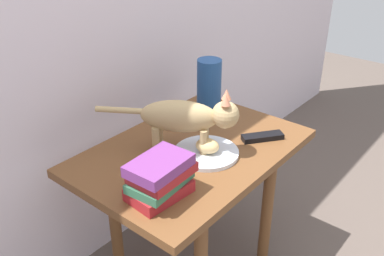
# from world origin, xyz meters

# --- Properties ---
(side_table) EXTENTS (0.80, 0.55, 0.56)m
(side_table) POSITION_xyz_m (0.00, 0.00, 0.48)
(side_table) COLOR brown
(side_table) RESTS_ON ground
(plate) EXTENTS (0.22, 0.22, 0.01)m
(plate) POSITION_xyz_m (-0.00, -0.06, 0.57)
(plate) COLOR silver
(plate) RESTS_ON side_table
(bread_roll) EXTENTS (0.08, 0.10, 0.05)m
(bread_roll) POSITION_xyz_m (-0.01, -0.07, 0.60)
(bread_roll) COLOR #E0BC7A
(bread_roll) RESTS_ON plate
(cat) EXTENTS (0.29, 0.42, 0.23)m
(cat) POSITION_xyz_m (-0.02, -0.00, 0.70)
(cat) COLOR tan
(cat) RESTS_ON side_table
(book_stack) EXTENTS (0.20, 0.14, 0.13)m
(book_stack) POSITION_xyz_m (-0.27, -0.10, 0.63)
(book_stack) COLOR maroon
(book_stack) RESTS_ON side_table
(green_vase) EXTENTS (0.09, 0.09, 0.23)m
(green_vase) POSITION_xyz_m (0.25, 0.12, 0.68)
(green_vase) COLOR navy
(green_vase) RESTS_ON side_table
(tv_remote) EXTENTS (0.15, 0.12, 0.02)m
(tv_remote) POSITION_xyz_m (0.21, -0.15, 0.57)
(tv_remote) COLOR black
(tv_remote) RESTS_ON side_table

